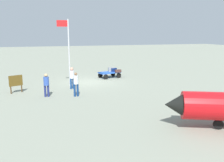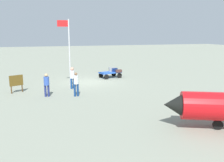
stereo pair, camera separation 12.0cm
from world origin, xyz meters
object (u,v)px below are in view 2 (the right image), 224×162
object	(u,v)px
luggage_cart	(110,73)
suitcase_dark	(119,71)
worker_lead	(72,76)
signboard	(16,82)
suitcase_maroon	(112,69)
flagpole	(68,48)
worker_supervisor	(47,83)
worker_trailing	(76,83)
suitcase_grey	(114,70)

from	to	relation	value
luggage_cart	suitcase_dark	distance (m)	0.88
worker_lead	signboard	bearing A→B (deg)	1.00
suitcase_maroon	flagpole	distance (m)	5.76
suitcase_maroon	worker_supervisor	size ratio (longest dim) A/B	0.38
worker_lead	flagpole	distance (m)	2.23
luggage_cart	flagpole	size ratio (longest dim) A/B	0.42
signboard	worker_supervisor	bearing A→B (deg)	138.71
suitcase_dark	worker_trailing	size ratio (longest dim) A/B	0.35
worker_trailing	luggage_cart	bearing A→B (deg)	-125.38
luggage_cart	suitcase_maroon	size ratio (longest dim) A/B	3.71
worker_trailing	worker_supervisor	size ratio (longest dim) A/B	1.04
suitcase_dark	worker_supervisor	world-z (taller)	worker_supervisor
suitcase_maroon	suitcase_grey	distance (m)	0.27
suitcase_dark	suitcase_grey	bearing A→B (deg)	-63.37
worker_supervisor	worker_trailing	bearing A→B (deg)	164.45
luggage_cart	worker_supervisor	size ratio (longest dim) A/B	1.41
luggage_cart	flagpole	xyz separation A→B (m)	(4.18, 2.65, 2.59)
flagpole	suitcase_grey	bearing A→B (deg)	-149.68
suitcase_dark	suitcase_grey	size ratio (longest dim) A/B	1.00
suitcase_grey	suitcase_dark	bearing A→B (deg)	116.63
suitcase_dark	worker_lead	xyz separation A→B (m)	(4.79, 3.13, 0.29)
flagpole	luggage_cart	bearing A→B (deg)	-147.63
suitcase_maroon	luggage_cart	bearing A→B (deg)	42.13
suitcase_grey	worker_lead	size ratio (longest dim) A/B	0.34
worker_trailing	suitcase_grey	bearing A→B (deg)	-127.96
suitcase_dark	worker_trailing	distance (m)	7.33
suitcase_dark	worker_lead	world-z (taller)	worker_lead
suitcase_grey	worker_supervisor	world-z (taller)	worker_supervisor
flagpole	suitcase_maroon	bearing A→B (deg)	-146.97
flagpole	signboard	size ratio (longest dim) A/B	4.13
worker_trailing	worker_supervisor	bearing A→B (deg)	-15.55
suitcase_dark	flagpole	xyz separation A→B (m)	(4.90, 2.22, 2.32)
suitcase_grey	signboard	distance (m)	9.26
flagpole	signboard	distance (m)	4.53
worker_supervisor	flagpole	world-z (taller)	flagpole
suitcase_maroon	worker_lead	bearing A→B (deg)	41.20
worker_lead	worker_supervisor	bearing A→B (deg)	42.48
worker_supervisor	signboard	distance (m)	2.63
worker_lead	luggage_cart	bearing A→B (deg)	-138.86
luggage_cart	worker_lead	size ratio (longest dim) A/B	1.33
suitcase_dark	worker_trailing	bearing A→B (deg)	48.09
worker_supervisor	flagpole	xyz separation A→B (m)	(-1.86, -2.72, 2.09)
suitcase_dark	worker_lead	bearing A→B (deg)	33.14
suitcase_maroon	suitcase_grey	bearing A→B (deg)	138.17
worker_trailing	flagpole	xyz separation A→B (m)	(0.00, -3.23, 2.09)
suitcase_maroon	suitcase_dark	xyz separation A→B (m)	(-0.45, 0.68, -0.08)
suitcase_maroon	suitcase_dark	world-z (taller)	suitcase_maroon
worker_trailing	worker_supervisor	distance (m)	1.94
suitcase_dark	suitcase_grey	xyz separation A→B (m)	(0.25, -0.50, 0.05)
worker_lead	worker_trailing	bearing A→B (deg)	87.49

